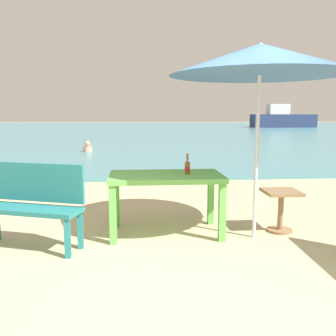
# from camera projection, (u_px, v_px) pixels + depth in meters

# --- Properties ---
(ground_plane) EXTENTS (120.00, 120.00, 0.00)m
(ground_plane) POSITION_uv_depth(u_px,v_px,m) (213.00, 284.00, 3.24)
(ground_plane) COLOR #C6B287
(sea_water) EXTENTS (120.00, 50.00, 0.08)m
(sea_water) POSITION_uv_depth(u_px,v_px,m) (145.00, 130.00, 32.80)
(sea_water) COLOR teal
(sea_water) RESTS_ON ground_plane
(picnic_table_green) EXTENTS (1.40, 0.80, 0.76)m
(picnic_table_green) POSITION_uv_depth(u_px,v_px,m) (166.00, 183.00, 4.53)
(picnic_table_green) COLOR #60B24C
(picnic_table_green) RESTS_ON ground_plane
(beer_bottle_amber) EXTENTS (0.07, 0.07, 0.26)m
(beer_bottle_amber) POSITION_uv_depth(u_px,v_px,m) (187.00, 167.00, 4.50)
(beer_bottle_amber) COLOR brown
(beer_bottle_amber) RESTS_ON picnic_table_green
(patio_umbrella) EXTENTS (2.10, 2.10, 2.30)m
(patio_umbrella) POSITION_uv_depth(u_px,v_px,m) (260.00, 60.00, 4.16)
(patio_umbrella) COLOR silver
(patio_umbrella) RESTS_ON ground_plane
(side_table_wood) EXTENTS (0.44, 0.44, 0.54)m
(side_table_wood) POSITION_uv_depth(u_px,v_px,m) (281.00, 205.00, 4.64)
(side_table_wood) COLOR olive
(side_table_wood) RESTS_ON ground_plane
(bench_teal_center) EXTENTS (1.25, 0.73, 0.95)m
(bench_teal_center) POSITION_uv_depth(u_px,v_px,m) (32.00, 200.00, 4.09)
(bench_teal_center) COLOR #237275
(bench_teal_center) RESTS_ON ground_plane
(swimmer_person) EXTENTS (0.34, 0.34, 0.41)m
(swimmer_person) POSITION_uv_depth(u_px,v_px,m) (88.00, 147.00, 13.68)
(swimmer_person) COLOR tan
(swimmer_person) RESTS_ON sea_water
(boat_tanker) EXTENTS (6.45, 1.76, 2.35)m
(boat_tanker) POSITION_uv_depth(u_px,v_px,m) (282.00, 119.00, 37.12)
(boat_tanker) COLOR navy
(boat_tanker) RESTS_ON sea_water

